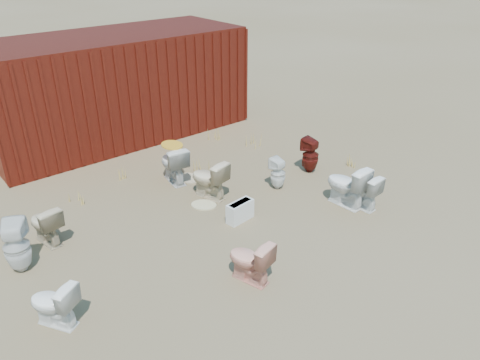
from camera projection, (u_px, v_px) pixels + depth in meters
ground at (262, 221)px, 8.03m from camera, size 100.00×100.00×0.00m
shipping_container at (116, 86)px, 11.04m from camera, size 6.00×2.40×2.40m
toilet_front_a at (53, 304)px, 5.75m from camera, size 0.63×0.72×0.64m
toilet_front_pink at (250, 260)px, 6.50m from camera, size 0.52×0.73×0.67m
toilet_front_c at (347, 185)px, 8.35m from camera, size 0.48×0.79×0.79m
toilet_front_maroon at (310, 155)px, 9.56m from camera, size 0.38×0.39×0.74m
toilet_front_e at (362, 191)px, 8.30m from camera, size 0.40×0.66×0.66m
toilet_back_a at (17, 247)px, 6.67m from camera, size 0.50×0.50×0.82m
toilet_back_beige_left at (45, 224)px, 7.32m from camera, size 0.47×0.70×0.67m
toilet_back_beige_right at (209, 179)px, 8.61m from camera, size 0.57×0.81×0.75m
toilet_back_yellowlid at (173, 164)px, 9.16m from camera, size 0.55×0.82×0.77m
toilet_back_e at (278, 173)px, 8.94m from camera, size 0.30×0.30×0.63m
yellow_lid at (172, 145)px, 8.98m from camera, size 0.39×0.49×0.02m
loose_tank at (240, 211)px, 7.97m from camera, size 0.52×0.25×0.35m
loose_lid_near at (189, 178)px, 9.43m from camera, size 0.45×0.54×0.02m
loose_lid_far at (204, 205)px, 8.48m from camera, size 0.57×0.59×0.02m
weed_clump_a at (70, 197)px, 8.50m from camera, size 0.36×0.36×0.26m
weed_clump_b at (200, 164)px, 9.65m from camera, size 0.32×0.32×0.32m
weed_clump_c at (253, 139)px, 10.84m from camera, size 0.36×0.36×0.32m
weed_clump_d at (120, 171)px, 9.44m from camera, size 0.30×0.30×0.28m
weed_clump_e at (211, 134)px, 11.20m from camera, size 0.34×0.34×0.30m
weed_clump_f at (351, 161)px, 9.91m from camera, size 0.28×0.28×0.22m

